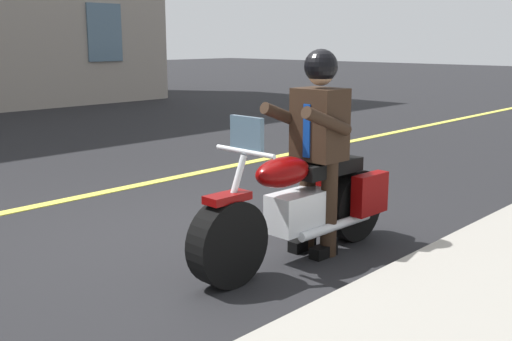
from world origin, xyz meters
The scene contains 4 objects.
ground_plane centered at (0.00, 0.00, 0.00)m, with size 80.00×80.00×0.00m, color black.
lane_center_stripe centered at (0.00, -2.00, 0.01)m, with size 60.00×0.16×0.01m, color #E5DB4C.
motorcycle_main centered at (-0.39, 1.17, 0.45)m, with size 2.22×0.63×1.26m.
rider_main centered at (-0.58, 1.17, 1.04)m, with size 0.63×0.56×1.74m.
Camera 1 is at (3.50, 4.28, 1.82)m, focal length 43.26 mm.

